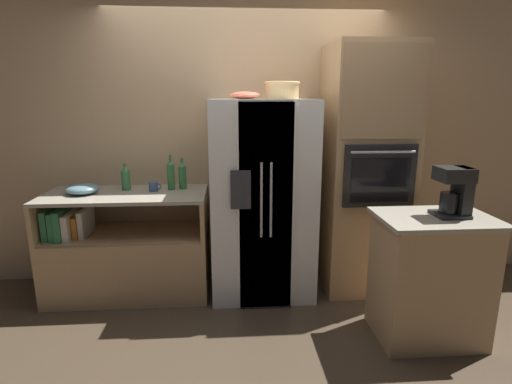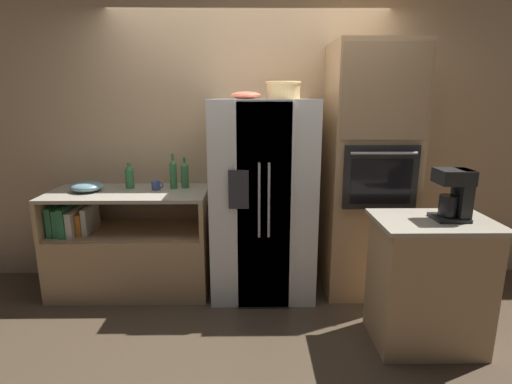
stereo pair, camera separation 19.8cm
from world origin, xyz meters
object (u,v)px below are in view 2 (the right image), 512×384
bottle_tall (185,175)px  wall_oven (368,172)px  wicker_basket (283,90)px  mixing_bowl (87,187)px  bottle_wide (129,176)px  mug (156,185)px  coffee_maker (456,192)px  fruit_bowl (246,95)px  bottle_short (173,174)px  refrigerator (263,199)px

bottle_tall → wall_oven: bearing=-4.7°
wicker_basket → mixing_bowl: size_ratio=1.11×
bottle_wide → mug: 0.27m
mug → mixing_bowl: size_ratio=0.40×
coffee_maker → mixing_bowl: bearing=162.8°
bottle_tall → coffee_maker: bearing=-27.0°
mixing_bowl → coffee_maker: (2.81, -0.87, 0.15)m
fruit_bowl → coffee_maker: size_ratio=0.73×
bottle_short → bottle_wide: bearing=177.3°
fruit_bowl → bottle_wide: (-1.06, 0.14, -0.72)m
fruit_bowl → mug: size_ratio=2.31×
wall_oven → bottle_wide: size_ratio=9.21×
refrigerator → bottle_wide: refrigerator is taller
mixing_bowl → coffee_maker: bearing=-17.2°
refrigerator → bottle_short: size_ratio=5.45×
bottle_tall → wicker_basket: bearing=-7.6°
wall_oven → fruit_bowl: size_ratio=8.71×
refrigerator → mug: size_ratio=15.91×
bottle_short → coffee_maker: size_ratio=0.92×
bottle_short → mixing_bowl: size_ratio=1.16×
refrigerator → wall_oven: size_ratio=0.79×
refrigerator → mixing_bowl: refrigerator is taller
wicker_basket → bottle_tall: wicker_basket is taller
bottle_tall → bottle_short: 0.10m
wall_oven → bottle_wide: bearing=176.6°
mixing_bowl → wall_oven: bearing=0.0°
wall_oven → fruit_bowl: (-1.07, -0.02, 0.66)m
fruit_bowl → refrigerator: bearing=-8.0°
wall_oven → bottle_tall: bearing=175.3°
bottle_short → coffee_maker: 2.29m
coffee_maker → bottle_wide: bearing=158.0°
fruit_bowl → bottle_tall: fruit_bowl is taller
bottle_wide → coffee_maker: bearing=-22.0°
wicker_basket → bottle_short: wicker_basket is taller
refrigerator → bottle_wide: size_ratio=7.27×
refrigerator → wicker_basket: bearing=17.6°
bottle_short → mug: (-0.15, -0.05, -0.09)m
coffee_maker → bottle_short: bearing=154.7°
fruit_bowl → bottle_wide: bearing=172.4°
fruit_bowl → bottle_tall: size_ratio=0.90×
wall_oven → mug: bearing=178.3°
wicker_basket → mug: wicker_basket is taller
wicker_basket → mug: 1.40m
refrigerator → wall_oven: bearing=2.2°
refrigerator → mixing_bowl: size_ratio=6.35×
wall_oven → fruit_bowl: 1.26m
bottle_short → coffee_maker: (2.07, -0.98, 0.06)m
bottle_short → bottle_wide: bottle_short is taller
wall_oven → coffee_maker: bearing=-69.0°
mug → bottle_wide: bearing=164.3°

